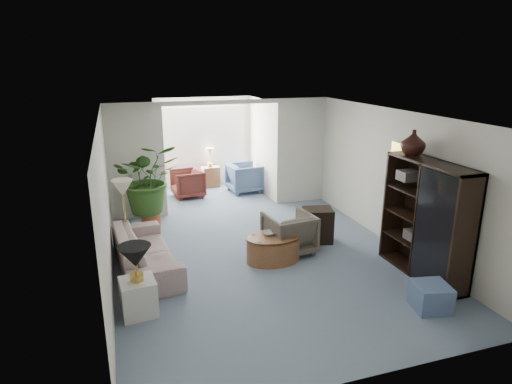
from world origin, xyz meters
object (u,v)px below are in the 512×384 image
object	(u,v)px
sofa	(146,251)
floor_lamp	(123,188)
side_table_dark	(317,225)
cabinet_urn	(413,143)
framed_picture	(403,158)
entertainment_cabinet	(426,220)
coffee_bowl	(269,233)
end_table	(138,297)
table_lamp	(135,256)
sunroom_chair_maroon	(188,183)
plant_pot	(151,219)
coffee_cup	(284,235)
wingback_chair	(289,233)
coffee_table	(273,249)
sunroom_chair_blue	(245,178)
sunroom_table	(210,177)
ottoman	(431,297)

from	to	relation	value
sofa	floor_lamp	bearing A→B (deg)	17.31
side_table_dark	cabinet_urn	xyz separation A→B (m)	(1.00, -1.25, 1.75)
cabinet_urn	framed_picture	bearing A→B (deg)	66.92
entertainment_cabinet	coffee_bowl	bearing A→B (deg)	148.62
end_table	floor_lamp	size ratio (longest dim) A/B	1.40
table_lamp	floor_lamp	size ratio (longest dim) A/B	1.22
end_table	sunroom_chair_maroon	world-z (taller)	sunroom_chair_maroon
plant_pot	floor_lamp	bearing A→B (deg)	-111.29
coffee_cup	side_table_dark	world-z (taller)	side_table_dark
floor_lamp	wingback_chair	distance (m)	2.99
end_table	coffee_table	distance (m)	2.51
coffee_bowl	table_lamp	bearing A→B (deg)	-154.18
plant_pot	sunroom_chair_blue	world-z (taller)	sunroom_chair_blue
sofa	side_table_dark	xyz separation A→B (m)	(3.20, 0.19, 0.01)
side_table_dark	sunroom_table	xyz separation A→B (m)	(-1.12, 4.37, -0.05)
side_table_dark	end_table	bearing A→B (deg)	-155.60
ottoman	coffee_cup	bearing A→B (deg)	124.84
table_lamp	sofa	bearing A→B (deg)	81.57
side_table_dark	table_lamp	bearing A→B (deg)	-155.60
sofa	ottoman	xyz separation A→B (m)	(3.66, -2.47, -0.13)
end_table	sunroom_table	xyz separation A→B (m)	(2.27, 5.91, 0.03)
sofa	end_table	bearing A→B (deg)	166.07
wingback_chair	side_table_dark	xyz separation A→B (m)	(0.70, 0.30, -0.04)
framed_picture	table_lamp	bearing A→B (deg)	-169.84
end_table	wingback_chair	bearing A→B (deg)	24.70
framed_picture	coffee_bowl	size ratio (longest dim) A/B	2.32
side_table_dark	ottoman	distance (m)	2.70
coffee_bowl	sunroom_table	bearing A→B (deg)	89.83
coffee_table	coffee_cup	world-z (taller)	coffee_cup
coffee_cup	sunroom_chair_maroon	size ratio (longest dim) A/B	0.12
sunroom_chair_blue	sunroom_chair_maroon	world-z (taller)	sunroom_chair_blue
sunroom_table	plant_pot	bearing A→B (deg)	-125.01
table_lamp	sunroom_chair_blue	bearing A→B (deg)	59.63
wingback_chair	sunroom_table	distance (m)	4.69
framed_picture	plant_pot	size ratio (longest dim) A/B	1.25
wingback_chair	sunroom_chair_maroon	size ratio (longest dim) A/B	1.06
wingback_chair	sunroom_table	size ratio (longest dim) A/B	1.47
coffee_cup	side_table_dark	distance (m)	1.15
entertainment_cabinet	sunroom_table	world-z (taller)	entertainment_cabinet
plant_pot	ottoman	bearing A→B (deg)	-52.36
wingback_chair	side_table_dark	world-z (taller)	wingback_chair
coffee_cup	side_table_dark	xyz separation A→B (m)	(0.94, 0.65, -0.17)
framed_picture	coffee_table	size ratio (longest dim) A/B	0.53
table_lamp	sunroom_chair_blue	size ratio (longest dim) A/B	0.54
framed_picture	cabinet_urn	xyz separation A→B (m)	(-0.23, -0.54, 0.37)
table_lamp	sunroom_chair_blue	world-z (taller)	table_lamp
sofa	coffee_table	world-z (taller)	sofa
coffee_bowl	sunroom_table	world-z (taller)	sunroom_table
plant_pot	sunroom_chair_blue	bearing A→B (deg)	35.78
table_lamp	entertainment_cabinet	distance (m)	4.40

